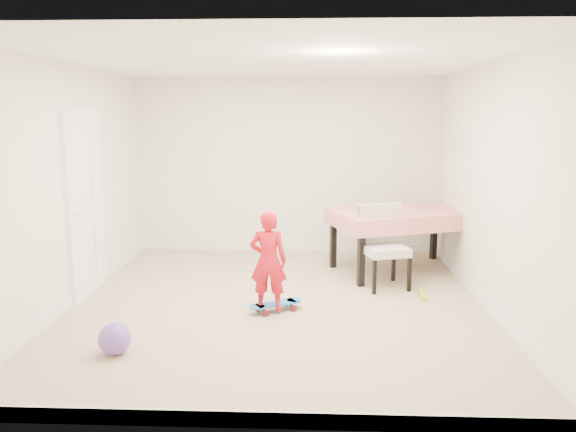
{
  "coord_description": "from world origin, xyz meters",
  "views": [
    {
      "loc": [
        0.36,
        -5.9,
        2.05
      ],
      "look_at": [
        0.1,
        0.2,
        0.95
      ],
      "focal_mm": 35.0,
      "sensor_mm": 36.0,
      "label": 1
    }
  ],
  "objects_px": {
    "child": "(268,264)",
    "balloon": "(115,339)",
    "skateboard": "(276,307)",
    "dining_table": "(401,241)",
    "dining_chair": "(385,247)"
  },
  "relations": [
    {
      "from": "child",
      "to": "balloon",
      "type": "distance_m",
      "value": 1.71
    },
    {
      "from": "skateboard",
      "to": "balloon",
      "type": "distance_m",
      "value": 1.76
    },
    {
      "from": "dining_table",
      "to": "skateboard",
      "type": "relative_size",
      "value": 2.88
    },
    {
      "from": "skateboard",
      "to": "dining_chair",
      "type": "bearing_deg",
      "value": 5.45
    },
    {
      "from": "dining_table",
      "to": "skateboard",
      "type": "bearing_deg",
      "value": -153.58
    },
    {
      "from": "dining_table",
      "to": "dining_chair",
      "type": "xyz_separation_m",
      "value": [
        -0.3,
        -0.72,
        0.08
      ]
    },
    {
      "from": "dining_chair",
      "to": "balloon",
      "type": "distance_m",
      "value": 3.31
    },
    {
      "from": "dining_chair",
      "to": "skateboard",
      "type": "bearing_deg",
      "value": -160.63
    },
    {
      "from": "dining_chair",
      "to": "balloon",
      "type": "height_order",
      "value": "dining_chair"
    },
    {
      "from": "dining_table",
      "to": "child",
      "type": "height_order",
      "value": "child"
    },
    {
      "from": "skateboard",
      "to": "child",
      "type": "relative_size",
      "value": 0.58
    },
    {
      "from": "skateboard",
      "to": "dining_table",
      "type": "bearing_deg",
      "value": 16.0
    },
    {
      "from": "dining_table",
      "to": "balloon",
      "type": "xyz_separation_m",
      "value": [
        -2.88,
        -2.76,
        -0.27
      ]
    },
    {
      "from": "balloon",
      "to": "child",
      "type": "bearing_deg",
      "value": 41.21
    },
    {
      "from": "skateboard",
      "to": "child",
      "type": "distance_m",
      "value": 0.49
    }
  ]
}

